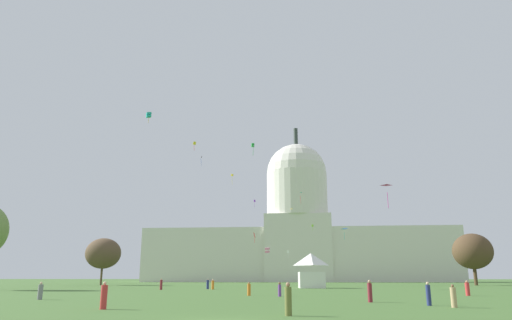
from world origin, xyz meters
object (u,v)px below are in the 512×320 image
kite_yellow_high (195,144)px  kite_pink_low (267,250)px  person_maroon_front_left (161,285)px  person_red_near_tree_east (104,297)px  kite_black_high (201,159)px  capitol_building (298,234)px  person_maroon_lawn_far_right (370,292)px  kite_magenta_low (387,188)px  kite_green_mid (253,145)px  person_orange_aisle_center (213,285)px  kite_lime_mid (313,226)px  event_tent (311,270)px  kite_cyan_mid (300,194)px  kite_violet_mid (255,202)px  person_purple_mid_right (280,290)px  person_red_back_left (467,289)px  kite_turquoise_low (343,230)px  tree_east_mid (473,251)px  person_navy_edge_east (208,284)px  person_orange_mid_center (249,289)px  tree_west_near (103,253)px  kite_yellow_high_b (232,175)px  kite_white_low (288,253)px  person_navy_mid_left (428,295)px  kite_red_low (254,235)px  person_tan_deep_crowd (454,297)px  kite_turquoise_mid (149,115)px  person_olive_back_center (288,300)px  person_grey_front_center (40,292)px  kite_gold_low (293,209)px  kite_blue_low (347,229)px

kite_yellow_high → kite_pink_low: 36.72m
person_maroon_front_left → person_red_near_tree_east: bearing=-158.0°
kite_black_high → capitol_building: bearing=-33.3°
person_maroon_lawn_far_right → kite_magenta_low: 30.55m
person_maroon_lawn_far_right → kite_green_mid: bearing=16.3°
person_maroon_lawn_far_right → person_orange_aisle_center: bearing=29.3°
person_red_near_tree_east → kite_lime_mid: (17.20, 134.46, 18.73)m
event_tent → kite_cyan_mid: size_ratio=1.58×
capitol_building → kite_violet_mid: capitol_building is taller
person_purple_mid_right → kite_lime_mid: (6.74, 113.55, 18.83)m
person_red_back_left → kite_turquoise_low: 79.61m
tree_east_mid → person_red_near_tree_east: bearing=-121.3°
kite_cyan_mid → person_purple_mid_right: bearing=-0.8°
person_navy_edge_east → kite_green_mid: bearing=-173.3°
kite_violet_mid → kite_black_high: 27.81m
person_purple_mid_right → person_orange_mid_center: person_purple_mid_right is taller
kite_cyan_mid → tree_west_near: bearing=-46.0°
person_purple_mid_right → kite_yellow_high_b: bearing=-124.8°
person_maroon_front_left → kite_white_low: kite_white_low is taller
person_orange_aisle_center → capitol_building: bearing=171.7°
person_navy_mid_left → kite_red_low: size_ratio=0.59×
person_red_back_left → person_navy_edge_east: person_navy_edge_east is taller
person_red_near_tree_east → kite_pink_low: kite_pink_low is taller
kite_magenta_low → kite_white_low: kite_magenta_low is taller
event_tent → kite_lime_mid: (2.53, 75.19, 16.32)m
tree_east_mid → person_maroon_front_left: bearing=-144.9°
person_tan_deep_crowd → kite_violet_mid: size_ratio=0.56×
person_orange_aisle_center → kite_red_low: (2.03, 49.49, 12.35)m
tree_east_mid → kite_turquoise_mid: size_ratio=5.33×
capitol_building → tree_west_near: 95.20m
tree_east_mid → kite_yellow_high: size_ratio=4.60×
person_olive_back_center → kite_cyan_mid: 138.02m
event_tent → person_red_back_left: event_tent is taller
person_navy_edge_east → kite_green_mid: 34.84m
capitol_building → kite_red_low: (-11.60, -67.22, -6.41)m
person_grey_front_center → person_navy_edge_east: person_navy_edge_east is taller
tree_west_near → kite_gold_low: size_ratio=10.11×
kite_turquoise_mid → person_grey_front_center: bearing=-20.8°
person_maroon_lawn_far_right → kite_green_mid: size_ratio=0.65×
tree_east_mid → person_navy_edge_east: 71.76m
person_red_back_left → tree_west_near: bearing=-79.2°
tree_east_mid → tree_west_near: 92.42m
tree_east_mid → person_orange_mid_center: size_ratio=8.46×
person_orange_mid_center → kite_yellow_high: size_ratio=0.54×
person_navy_edge_east → kite_white_low: size_ratio=0.60×
kite_turquoise_low → kite_gold_low: size_ratio=2.52×
kite_red_low → kite_white_low: size_ratio=0.99×
kite_blue_low → kite_white_low: 39.14m
kite_black_high → person_orange_aisle_center: bearing=-146.5°
person_red_near_tree_east → kite_white_low: bearing=-30.7°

